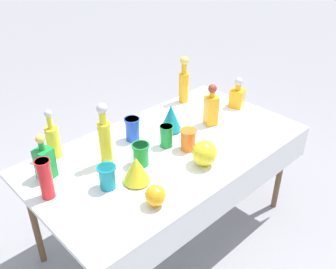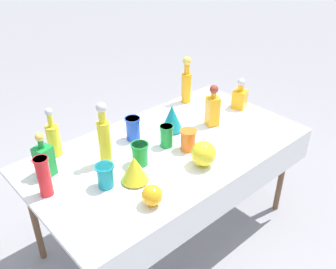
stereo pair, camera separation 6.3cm
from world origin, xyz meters
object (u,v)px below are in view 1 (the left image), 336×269
slender_vase_0 (141,154)px  slender_vase_3 (132,128)px  square_decanter_2 (237,95)px  slender_vase_4 (188,139)px  tall_bottle_1 (105,139)px  fluted_vase_1 (136,169)px  slender_vase_5 (45,178)px  fluted_vase_0 (171,118)px  slender_vase_1 (166,135)px  tall_bottle_0 (53,140)px  slender_vase_2 (107,176)px  square_decanter_1 (211,107)px  round_bowl_1 (204,153)px  square_decanter_0 (45,161)px  round_bowl_0 (155,196)px  tall_bottle_2 (184,82)px

slender_vase_0 → slender_vase_3: bearing=61.0°
square_decanter_2 → slender_vase_4: 0.74m
tall_bottle_1 → fluted_vase_1: size_ratio=2.49×
slender_vase_5 → fluted_vase_0: 0.98m
tall_bottle_1 → slender_vase_1: bearing=-13.7°
slender_vase_3 → fluted_vase_1: (-0.27, -0.37, 0.00)m
tall_bottle_1 → fluted_vase_1: tall_bottle_1 is taller
slender_vase_0 → slender_vase_4: slender_vase_0 is taller
slender_vase_5 → tall_bottle_0: bearing=55.5°
fluted_vase_0 → slender_vase_2: bearing=-163.2°
square_decanter_1 → round_bowl_1: (-0.41, -0.31, -0.05)m
square_decanter_0 → slender_vase_4: bearing=-24.2°
tall_bottle_0 → tall_bottle_1: tall_bottle_1 is taller
slender_vase_5 → round_bowl_1: bearing=-24.8°
square_decanter_0 → slender_vase_1: square_decanter_0 is taller
fluted_vase_1 → round_bowl_0: 0.23m
slender_vase_0 → fluted_vase_1: bearing=-138.5°
tall_bottle_1 → tall_bottle_2: bearing=16.7°
fluted_vase_1 → slender_vase_2: bearing=154.0°
tall_bottle_0 → slender_vase_0: tall_bottle_0 is taller
square_decanter_2 → slender_vase_3: bearing=168.8°
fluted_vase_0 → square_decanter_2: bearing=-8.0°
round_bowl_1 → slender_vase_2: bearing=157.7°
slender_vase_4 → square_decanter_2: bearing=12.5°
tall_bottle_0 → tall_bottle_2: bearing=-0.5°
square_decanter_0 → round_bowl_0: 0.69m
slender_vase_1 → slender_vase_4: 0.15m
square_decanter_0 → fluted_vase_0: square_decanter_0 is taller
square_decanter_2 → round_bowl_0: (-1.23, -0.41, -0.03)m
round_bowl_1 → slender_vase_4: bearing=73.9°
slender_vase_4 → fluted_vase_0: fluted_vase_0 is taller
tall_bottle_0 → slender_vase_5: tall_bottle_0 is taller
square_decanter_1 → tall_bottle_1: bearing=172.9°
slender_vase_1 → round_bowl_1: size_ratio=0.92×
square_decanter_2 → fluted_vase_0: (-0.63, 0.09, 0.01)m
slender_vase_0 → slender_vase_4: 0.34m
square_decanter_0 → slender_vase_3: size_ratio=1.78×
tall_bottle_2 → slender_vase_3: 0.69m
slender_vase_1 → slender_vase_5: slender_vase_5 is taller
fluted_vase_0 → slender_vase_1: bearing=-142.3°
round_bowl_0 → slender_vase_3: bearing=61.3°
tall_bottle_2 → fluted_vase_1: 1.09m
tall_bottle_1 → square_decanter_0: tall_bottle_1 is taller
slender_vase_4 → round_bowl_0: slender_vase_4 is taller
square_decanter_2 → slender_vase_1: bearing=-177.5°
slender_vase_0 → tall_bottle_0: bearing=127.4°
square_decanter_0 → fluted_vase_1: (0.35, -0.40, -0.02)m
tall_bottle_2 → slender_vase_0: (-0.81, -0.43, -0.09)m
slender_vase_0 → slender_vase_3: (0.14, 0.26, 0.01)m
tall_bottle_2 → slender_vase_2: 1.19m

